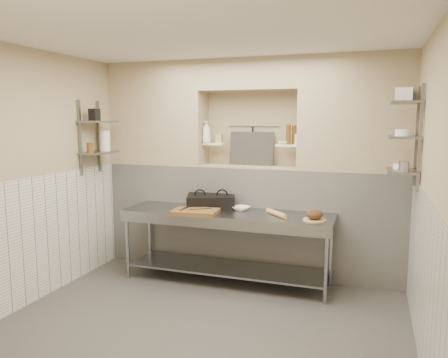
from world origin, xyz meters
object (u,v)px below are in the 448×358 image
at_px(cutting_board, 196,212).
at_px(bowl_alcove, 283,143).
at_px(panini_press, 211,201).
at_px(bottle_soap, 207,132).
at_px(jug_left, 105,141).
at_px(prep_table, 226,232).
at_px(rolling_pin, 276,213).
at_px(mixing_bowl, 241,208).
at_px(bread_loaf, 315,214).

height_order(cutting_board, bowl_alcove, bowl_alcove).
relative_size(panini_press, bottle_soap, 2.42).
bearing_deg(cutting_board, jug_left, 171.14).
bearing_deg(bowl_alcove, prep_table, -136.72).
bearing_deg(prep_table, rolling_pin, -0.54).
bearing_deg(panini_press, cutting_board, -114.75).
distance_m(mixing_bowl, rolling_pin, 0.51).
bearing_deg(cutting_board, rolling_pin, 12.19).
distance_m(prep_table, bowl_alcove, 1.35).
height_order(bottle_soap, jug_left, bottle_soap).
relative_size(panini_press, bread_loaf, 3.87).
bearing_deg(rolling_pin, panini_press, 166.63).
xyz_separation_m(panini_press, bottle_soap, (-0.18, 0.31, 0.88)).
distance_m(cutting_board, mixing_bowl, 0.59).
xyz_separation_m(panini_press, rolling_pin, (0.90, -0.21, -0.05)).
xyz_separation_m(panini_press, mixing_bowl, (0.42, -0.06, -0.06)).
bearing_deg(mixing_bowl, panini_press, 172.53).
distance_m(panini_press, bread_loaf, 1.40).
bearing_deg(rolling_pin, bottle_soap, 154.18).
bearing_deg(cutting_board, bottle_soap, 100.44).
bearing_deg(panini_press, bowl_alcove, 2.44).
xyz_separation_m(bread_loaf, jug_left, (-2.79, 0.11, 0.78)).
bearing_deg(bowl_alcove, jug_left, -166.79).
xyz_separation_m(mixing_bowl, rolling_pin, (0.48, -0.16, 0.00)).
bearing_deg(jug_left, panini_press, 8.08).
height_order(mixing_bowl, bowl_alcove, bowl_alcove).
distance_m(mixing_bowl, bowl_alcove, 1.00).
height_order(rolling_pin, bowl_alcove, bowl_alcove).
distance_m(prep_table, jug_left, 2.04).
xyz_separation_m(rolling_pin, bottle_soap, (-1.08, 0.52, 0.93)).
bearing_deg(rolling_pin, mixing_bowl, 161.65).
height_order(cutting_board, bottle_soap, bottle_soap).
bearing_deg(cutting_board, bowl_alcove, 39.92).
relative_size(prep_table, cutting_board, 4.86).
bearing_deg(rolling_pin, bread_loaf, -12.63).
height_order(mixing_bowl, rolling_pin, rolling_pin).
relative_size(prep_table, rolling_pin, 6.71).
bearing_deg(bowl_alcove, bread_loaf, -52.18).
height_order(panini_press, rolling_pin, panini_press).
bearing_deg(panini_press, prep_table, -55.51).
bearing_deg(mixing_bowl, cutting_board, -142.04).
relative_size(mixing_bowl, jug_left, 0.78).
distance_m(prep_table, panini_press, 0.49).
distance_m(cutting_board, bottle_soap, 1.19).
distance_m(panini_press, mixing_bowl, 0.43).
bearing_deg(prep_table, mixing_bowl, 47.12).
xyz_separation_m(bread_loaf, bowl_alcove, (-0.51, 0.65, 0.76)).
xyz_separation_m(mixing_bowl, jug_left, (-1.85, -0.15, 0.82)).
xyz_separation_m(prep_table, panini_press, (-0.28, 0.21, 0.34)).
bearing_deg(jug_left, mixing_bowl, 4.56).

